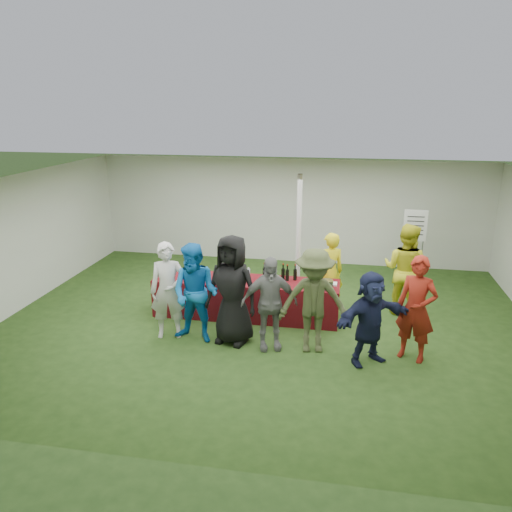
% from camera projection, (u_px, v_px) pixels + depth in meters
% --- Properties ---
extents(ground, '(60.00, 60.00, 0.00)m').
position_uv_depth(ground, '(264.00, 323.00, 9.54)').
color(ground, '#284719').
rests_on(ground, ground).
extents(tent, '(10.00, 10.00, 10.00)m').
position_uv_depth(tent, '(299.00, 240.00, 10.18)').
color(tent, white).
rests_on(tent, ground).
extents(serving_table, '(3.60, 0.80, 0.75)m').
position_uv_depth(serving_table, '(246.00, 298.00, 9.77)').
color(serving_table, '#670A0D').
rests_on(serving_table, ground).
extents(wine_bottles, '(0.67, 0.12, 0.32)m').
position_uv_depth(wine_bottles, '(279.00, 274.00, 9.66)').
color(wine_bottles, black).
rests_on(wine_bottles, serving_table).
extents(wine_glasses, '(2.77, 0.12, 0.16)m').
position_uv_depth(wine_glasses, '(223.00, 278.00, 9.45)').
color(wine_glasses, silver).
rests_on(wine_glasses, serving_table).
extents(water_bottle, '(0.07, 0.07, 0.23)m').
position_uv_depth(water_bottle, '(249.00, 274.00, 9.70)').
color(water_bottle, silver).
rests_on(water_bottle, serving_table).
extents(bar_towel, '(0.25, 0.18, 0.03)m').
position_uv_depth(bar_towel, '(330.00, 284.00, 9.42)').
color(bar_towel, white).
rests_on(bar_towel, serving_table).
extents(dump_bucket, '(0.23, 0.23, 0.18)m').
position_uv_depth(dump_bucket, '(327.00, 285.00, 9.16)').
color(dump_bucket, slate).
rests_on(dump_bucket, serving_table).
extents(wine_list_sign, '(0.50, 0.03, 1.80)m').
position_uv_depth(wine_list_sign, '(415.00, 231.00, 11.01)').
color(wine_list_sign, slate).
rests_on(wine_list_sign, ground).
extents(staff_pourer, '(0.70, 0.60, 1.63)m').
position_uv_depth(staff_pourer, '(329.00, 272.00, 9.90)').
color(staff_pourer, yellow).
rests_on(staff_pourer, ground).
extents(staff_back, '(1.11, 1.02, 1.84)m').
position_uv_depth(staff_back, '(405.00, 269.00, 9.75)').
color(staff_back, gold).
rests_on(staff_back, ground).
extents(customer_0, '(0.73, 0.57, 1.75)m').
position_uv_depth(customer_0, '(168.00, 291.00, 8.78)').
color(customer_0, silver).
rests_on(customer_0, ground).
extents(customer_1, '(0.96, 0.80, 1.77)m').
position_uv_depth(customer_1, '(196.00, 293.00, 8.62)').
color(customer_1, blue).
rests_on(customer_1, ground).
extents(customer_2, '(1.06, 0.82, 1.93)m').
position_uv_depth(customer_2, '(232.00, 290.00, 8.56)').
color(customer_2, black).
rests_on(customer_2, ground).
extents(customer_3, '(1.03, 0.67, 1.64)m').
position_uv_depth(customer_3, '(269.00, 303.00, 8.36)').
color(customer_3, slate).
rests_on(customer_3, ground).
extents(customer_4, '(1.25, 0.83, 1.80)m').
position_uv_depth(customer_4, '(314.00, 301.00, 8.25)').
color(customer_4, '#414A28').
rests_on(customer_4, ground).
extents(customer_5, '(1.42, 1.22, 1.55)m').
position_uv_depth(customer_5, '(370.00, 318.00, 7.90)').
color(customer_5, '#171C3A').
rests_on(customer_5, ground).
extents(customer_6, '(0.76, 0.65, 1.76)m').
position_uv_depth(customer_6, '(416.00, 309.00, 7.99)').
color(customer_6, maroon).
rests_on(customer_6, ground).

